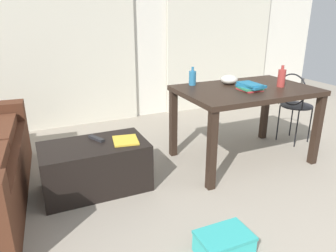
{
  "coord_description": "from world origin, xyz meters",
  "views": [
    {
      "loc": [
        -1.75,
        -0.92,
        1.54
      ],
      "look_at": [
        -0.49,
        1.87,
        0.44
      ],
      "focal_mm": 34.34,
      "sensor_mm": 36.0,
      "label": 1
    }
  ],
  "objects_px": {
    "coffee_table": "(95,167)",
    "bottle_far": "(192,78)",
    "magazine": "(126,140)",
    "wire_chair": "(294,100)",
    "book_stack": "(250,87)",
    "tv_remote_primary": "(96,138)",
    "craft_table": "(245,98)",
    "shoebox": "(224,244)",
    "bowl": "(229,80)",
    "bottle_near": "(281,78)"
  },
  "relations": [
    {
      "from": "bottle_far",
      "to": "book_stack",
      "type": "height_order",
      "value": "bottle_far"
    },
    {
      "from": "book_stack",
      "to": "tv_remote_primary",
      "type": "distance_m",
      "value": 1.57
    },
    {
      "from": "tv_remote_primary",
      "to": "shoebox",
      "type": "bearing_deg",
      "value": -92.17
    },
    {
      "from": "bottle_far",
      "to": "tv_remote_primary",
      "type": "bearing_deg",
      "value": -168.39
    },
    {
      "from": "coffee_table",
      "to": "book_stack",
      "type": "height_order",
      "value": "book_stack"
    },
    {
      "from": "magazine",
      "to": "coffee_table",
      "type": "bearing_deg",
      "value": 179.57
    },
    {
      "from": "tv_remote_primary",
      "to": "coffee_table",
      "type": "bearing_deg",
      "value": -143.19
    },
    {
      "from": "coffee_table",
      "to": "bowl",
      "type": "bearing_deg",
      "value": 7.24
    },
    {
      "from": "bowl",
      "to": "book_stack",
      "type": "xyz_separation_m",
      "value": [
        0.03,
        -0.32,
        -0.01
      ]
    },
    {
      "from": "shoebox",
      "to": "bottle_far",
      "type": "bearing_deg",
      "value": 69.74
    },
    {
      "from": "book_stack",
      "to": "tv_remote_primary",
      "type": "relative_size",
      "value": 1.47
    },
    {
      "from": "shoebox",
      "to": "bottle_near",
      "type": "bearing_deg",
      "value": 38.18
    },
    {
      "from": "coffee_table",
      "to": "craft_table",
      "type": "distance_m",
      "value": 1.65
    },
    {
      "from": "bottle_far",
      "to": "book_stack",
      "type": "bearing_deg",
      "value": -46.98
    },
    {
      "from": "bowl",
      "to": "tv_remote_primary",
      "type": "height_order",
      "value": "bowl"
    },
    {
      "from": "coffee_table",
      "to": "tv_remote_primary",
      "type": "distance_m",
      "value": 0.25
    },
    {
      "from": "bottle_far",
      "to": "magazine",
      "type": "bearing_deg",
      "value": -157.05
    },
    {
      "from": "coffee_table",
      "to": "bottle_far",
      "type": "height_order",
      "value": "bottle_far"
    },
    {
      "from": "book_stack",
      "to": "wire_chair",
      "type": "bearing_deg",
      "value": 15.37
    },
    {
      "from": "magazine",
      "to": "wire_chair",
      "type": "bearing_deg",
      "value": 14.22
    },
    {
      "from": "book_stack",
      "to": "tv_remote_primary",
      "type": "height_order",
      "value": "book_stack"
    },
    {
      "from": "book_stack",
      "to": "shoebox",
      "type": "relative_size",
      "value": 0.77
    },
    {
      "from": "wire_chair",
      "to": "tv_remote_primary",
      "type": "height_order",
      "value": "wire_chair"
    },
    {
      "from": "coffee_table",
      "to": "wire_chair",
      "type": "bearing_deg",
      "value": 2.63
    },
    {
      "from": "magazine",
      "to": "tv_remote_primary",
      "type": "bearing_deg",
      "value": 158.19
    },
    {
      "from": "craft_table",
      "to": "bottle_near",
      "type": "height_order",
      "value": "bottle_near"
    },
    {
      "from": "craft_table",
      "to": "bottle_near",
      "type": "bearing_deg",
      "value": -15.28
    },
    {
      "from": "bowl",
      "to": "magazine",
      "type": "bearing_deg",
      "value": -168.9
    },
    {
      "from": "coffee_table",
      "to": "bottle_near",
      "type": "bearing_deg",
      "value": -3.87
    },
    {
      "from": "craft_table",
      "to": "shoebox",
      "type": "xyz_separation_m",
      "value": [
        -0.99,
        -1.16,
        -0.61
      ]
    },
    {
      "from": "wire_chair",
      "to": "bottle_far",
      "type": "distance_m",
      "value": 1.33
    },
    {
      "from": "wire_chair",
      "to": "bowl",
      "type": "relative_size",
      "value": 4.71
    },
    {
      "from": "craft_table",
      "to": "bottle_far",
      "type": "height_order",
      "value": "bottle_far"
    },
    {
      "from": "bottle_near",
      "to": "book_stack",
      "type": "distance_m",
      "value": 0.39
    },
    {
      "from": "bottle_near",
      "to": "magazine",
      "type": "bearing_deg",
      "value": 177.23
    },
    {
      "from": "bottle_near",
      "to": "bottle_far",
      "type": "height_order",
      "value": "bottle_near"
    },
    {
      "from": "wire_chair",
      "to": "tv_remote_primary",
      "type": "bearing_deg",
      "value": -179.52
    },
    {
      "from": "wire_chair",
      "to": "bottle_far",
      "type": "xyz_separation_m",
      "value": [
        -1.27,
        0.21,
        0.33
      ]
    },
    {
      "from": "bottle_far",
      "to": "tv_remote_primary",
      "type": "distance_m",
      "value": 1.19
    },
    {
      "from": "craft_table",
      "to": "tv_remote_primary",
      "type": "distance_m",
      "value": 1.55
    },
    {
      "from": "bottle_far",
      "to": "shoebox",
      "type": "bearing_deg",
      "value": -110.26
    },
    {
      "from": "bottle_far",
      "to": "bowl",
      "type": "bearing_deg",
      "value": -17.81
    },
    {
      "from": "craft_table",
      "to": "magazine",
      "type": "relative_size",
      "value": 5.67
    },
    {
      "from": "coffee_table",
      "to": "shoebox",
      "type": "xyz_separation_m",
      "value": [
        0.59,
        -1.19,
        -0.14
      ]
    },
    {
      "from": "bottle_near",
      "to": "bowl",
      "type": "distance_m",
      "value": 0.53
    },
    {
      "from": "wire_chair",
      "to": "bowl",
      "type": "xyz_separation_m",
      "value": [
        -0.89,
        0.08,
        0.31
      ]
    },
    {
      "from": "wire_chair",
      "to": "bottle_far",
      "type": "relative_size",
      "value": 4.49
    },
    {
      "from": "bottle_near",
      "to": "bottle_far",
      "type": "relative_size",
      "value": 1.15
    },
    {
      "from": "wire_chair",
      "to": "magazine",
      "type": "distance_m",
      "value": 2.14
    },
    {
      "from": "bottle_far",
      "to": "tv_remote_primary",
      "type": "height_order",
      "value": "bottle_far"
    }
  ]
}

